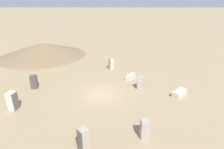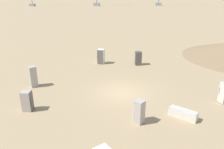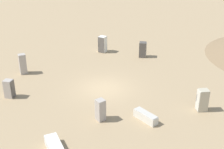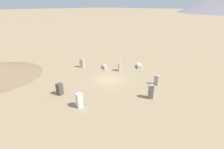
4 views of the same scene
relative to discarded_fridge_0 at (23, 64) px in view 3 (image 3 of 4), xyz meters
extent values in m
plane|color=#9E8460|center=(-7.98, 0.60, -0.94)|extent=(1000.00, 1000.00, 0.00)
cube|color=#A89E93|center=(-0.01, 0.01, 0.00)|extent=(0.82, 0.82, 1.87)
cube|color=#56514C|center=(0.19, -0.21, 0.00)|extent=(0.45, 0.42, 1.80)
cylinder|color=#2D2D2D|center=(0.06, -0.37, 0.09)|extent=(0.02, 0.02, 0.66)
cube|color=beige|center=(-12.27, 4.19, -0.66)|extent=(1.89, 1.48, 0.56)
cube|color=#BCB7AD|center=(-12.27, 4.19, -0.36)|extent=(1.81, 1.42, 0.04)
cube|color=#A89E93|center=(-1.40, 4.20, -0.20)|extent=(0.68, 0.64, 1.48)
cube|color=#56514C|center=(-1.74, 4.18, -0.20)|extent=(0.08, 0.57, 1.42)
cylinder|color=#2D2D2D|center=(-1.79, 4.38, -0.12)|extent=(0.02, 0.02, 0.52)
cube|color=#B2A88E|center=(-15.89, 1.64, -0.10)|extent=(0.88, 0.84, 1.67)
cube|color=beige|center=(-15.56, 1.79, -0.10)|extent=(0.28, 0.55, 1.60)
cylinder|color=#2D2D2D|center=(-15.44, 1.61, -0.02)|extent=(0.02, 0.02, 0.58)
cube|color=#4C4742|center=(-9.48, -7.25, -0.14)|extent=(0.78, 0.78, 1.58)
cube|color=gray|center=(-9.84, -7.30, -0.14)|extent=(0.14, 0.66, 1.52)
cylinder|color=#2D2D2D|center=(-9.90, -7.07, -0.07)|extent=(0.02, 0.02, 0.55)
cube|color=#A89E93|center=(-9.28, 5.06, -0.15)|extent=(0.79, 0.79, 1.57)
cube|color=beige|center=(-9.04, 4.88, -0.15)|extent=(0.35, 0.45, 1.51)
cylinder|color=#2D2D2D|center=(-9.13, 4.71, -0.07)|extent=(0.02, 0.02, 0.55)
cube|color=silver|center=(-7.75, 9.02, -0.65)|extent=(1.84, 1.91, 0.58)
cube|color=silver|center=(-7.75, 9.02, -0.33)|extent=(1.76, 1.84, 0.04)
cube|color=silver|center=(-5.10, -7.39, -0.07)|extent=(0.86, 0.81, 1.73)
cube|color=#56514C|center=(-5.03, -7.04, -0.07)|extent=(0.70, 0.18, 1.66)
cylinder|color=#2D2D2D|center=(-4.77, -7.06, 0.02)|extent=(0.02, 0.02, 0.61)
camera|label=1|loc=(8.85, 1.88, 8.24)|focal=28.00mm
camera|label=2|loc=(-8.65, 17.41, 6.96)|focal=35.00mm
camera|label=3|loc=(-15.58, 22.24, 11.15)|focal=50.00mm
camera|label=4|loc=(9.60, -17.98, 10.28)|focal=28.00mm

